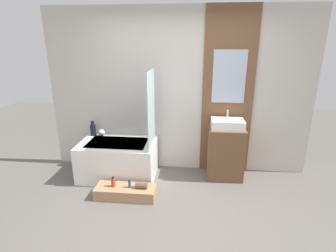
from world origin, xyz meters
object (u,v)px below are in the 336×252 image
(bathtub, at_px, (118,159))
(vase_tall_dark, at_px, (93,129))
(sink, at_px, (228,124))
(vase_round_light, at_px, (101,133))
(bottle_soap_secondary, at_px, (130,184))
(bottle_soap_primary, at_px, (113,182))
(wooden_step_bench, at_px, (126,192))

(bathtub, relative_size, vase_tall_dark, 4.71)
(bathtub, distance_m, sink, 1.80)
(vase_round_light, xyz_separation_m, bottle_soap_secondary, (0.67, -0.87, -0.42))
(bottle_soap_primary, bearing_deg, bottle_soap_secondary, 0.00)
(wooden_step_bench, bearing_deg, bathtub, 113.84)
(vase_round_light, relative_size, bottle_soap_secondary, 0.93)
(vase_round_light, relative_size, bottle_soap_primary, 0.74)
(bottle_soap_secondary, bearing_deg, wooden_step_bench, -180.00)
(vase_tall_dark, bearing_deg, bathtub, -29.80)
(bathtub, relative_size, vase_round_light, 10.61)
(wooden_step_bench, relative_size, sink, 1.70)
(vase_tall_dark, distance_m, bottle_soap_primary, 1.15)
(bathtub, distance_m, bottle_soap_secondary, 0.68)
(vase_round_light, height_order, bottle_soap_primary, vase_round_light)
(sink, height_order, bottle_soap_primary, sink)
(sink, bearing_deg, bottle_soap_primary, -155.00)
(sink, xyz_separation_m, vase_tall_dark, (-2.18, 0.13, -0.21))
(bathtub, distance_m, wooden_step_bench, 0.68)
(vase_tall_dark, xyz_separation_m, bottle_soap_secondary, (0.82, -0.88, -0.47))
(vase_round_light, bearing_deg, wooden_step_bench, -54.95)
(sink, relative_size, vase_round_light, 4.44)
(wooden_step_bench, xyz_separation_m, sink, (1.43, 0.74, 0.81))
(wooden_step_bench, distance_m, bottle_soap_secondary, 0.15)
(bathtub, xyz_separation_m, bottle_soap_secondary, (0.33, -0.60, -0.08))
(sink, height_order, bottle_soap_secondary, sink)
(bathtub, relative_size, bottle_soap_primary, 7.88)
(wooden_step_bench, distance_m, sink, 1.80)
(bottle_soap_primary, distance_m, bottle_soap_secondary, 0.23)
(bathtub, height_order, vase_round_light, vase_round_light)
(wooden_step_bench, xyz_separation_m, bottle_soap_secondary, (0.06, 0.00, 0.13))
(bathtub, height_order, wooden_step_bench, bathtub)
(vase_round_light, distance_m, bottle_soap_primary, 1.06)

